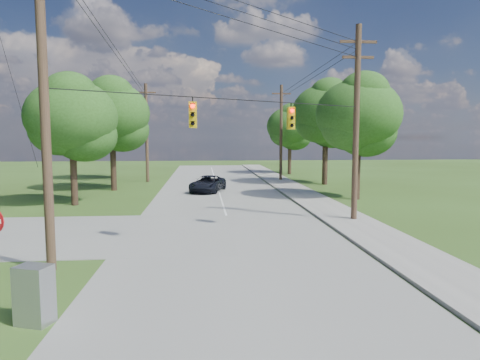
{
  "coord_description": "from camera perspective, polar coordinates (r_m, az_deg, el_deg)",
  "views": [
    {
      "loc": [
        0.62,
        -14.52,
        4.57
      ],
      "look_at": [
        2.35,
        5.0,
        2.61
      ],
      "focal_mm": 32.0,
      "sensor_mm": 36.0,
      "label": 1
    }
  ],
  "objects": [
    {
      "name": "ground",
      "position": [
        15.23,
        -7.33,
        -11.8
      ],
      "size": [
        140.0,
        140.0,
        0.0
      ],
      "primitive_type": "plane",
      "color": "#324C19",
      "rests_on": "ground"
    },
    {
      "name": "main_road",
      "position": [
        20.09,
        -1.01,
        -7.4
      ],
      "size": [
        10.0,
        100.0,
        0.03
      ],
      "primitive_type": "cube",
      "color": "gray",
      "rests_on": "ground"
    },
    {
      "name": "sidewalk_east",
      "position": [
        21.6,
        17.14,
        -6.6
      ],
      "size": [
        2.6,
        100.0,
        0.12
      ],
      "primitive_type": "cube",
      "color": "#A9A59E",
      "rests_on": "ground"
    },
    {
      "name": "pole_sw",
      "position": [
        15.89,
        -24.72,
        11.18
      ],
      "size": [
        2.0,
        0.32,
        12.0
      ],
      "color": "#4E3728",
      "rests_on": "ground"
    },
    {
      "name": "pole_ne",
      "position": [
        24.01,
        15.24,
        7.65
      ],
      "size": [
        2.0,
        0.32,
        10.5
      ],
      "color": "#4E3728",
      "rests_on": "ground"
    },
    {
      "name": "pole_north_e",
      "position": [
        45.28,
        5.5,
        6.38
      ],
      "size": [
        2.0,
        0.32,
        10.0
      ],
      "color": "#4E3728",
      "rests_on": "ground"
    },
    {
      "name": "pole_north_w",
      "position": [
        44.87,
        -12.34,
        6.29
      ],
      "size": [
        2.0,
        0.32,
        10.0
      ],
      "color": "#4E3728",
      "rests_on": "ground"
    },
    {
      "name": "power_lines",
      "position": [
        26.47,
        -3.21,
        15.66
      ],
      "size": [
        13.93,
        29.62,
        4.93
      ],
      "color": "black",
      "rests_on": "ground"
    },
    {
      "name": "traffic_signals",
      "position": [
        19.07,
        0.77,
        8.49
      ],
      "size": [
        4.91,
        3.27,
        1.05
      ],
      "color": "#E1BA0D",
      "rests_on": "ground"
    },
    {
      "name": "tree_w_near",
      "position": [
        30.78,
        -21.54,
        7.83
      ],
      "size": [
        6.0,
        6.0,
        8.4
      ],
      "color": "#402B20",
      "rests_on": "ground"
    },
    {
      "name": "tree_w_mid",
      "position": [
        38.33,
        -16.72,
        8.47
      ],
      "size": [
        6.4,
        6.4,
        9.22
      ],
      "color": "#402B20",
      "rests_on": "ground"
    },
    {
      "name": "tree_w_far",
      "position": [
        48.51,
        -16.65,
        7.45
      ],
      "size": [
        6.0,
        6.0,
        8.73
      ],
      "color": "#402B20",
      "rests_on": "ground"
    },
    {
      "name": "tree_e_near",
      "position": [
        32.61,
        15.53,
        8.45
      ],
      "size": [
        6.2,
        6.2,
        8.81
      ],
      "color": "#402B20",
      "rests_on": "ground"
    },
    {
      "name": "tree_e_mid",
      "position": [
        42.29,
        11.38,
        8.76
      ],
      "size": [
        6.6,
        6.6,
        9.64
      ],
      "color": "#402B20",
      "rests_on": "ground"
    },
    {
      "name": "tree_e_far",
      "position": [
        53.65,
        6.68,
        7.11
      ],
      "size": [
        5.8,
        5.8,
        8.32
      ],
      "color": "#402B20",
      "rests_on": "ground"
    },
    {
      "name": "car_main_north",
      "position": [
        35.9,
        -4.33,
        -0.5
      ],
      "size": [
        3.49,
        5.25,
        1.34
      ],
      "primitive_type": "imported",
      "rotation": [
        0.0,
        0.0,
        -0.28
      ],
      "color": "black",
      "rests_on": "main_road"
    },
    {
      "name": "control_cabinet",
      "position": [
        11.93,
        -25.74,
        -13.64
      ],
      "size": [
        0.96,
        0.82,
        1.46
      ],
      "primitive_type": "cube",
      "rotation": [
        0.0,
        0.0,
        -0.33
      ],
      "color": "#94979A",
      "rests_on": "ground"
    }
  ]
}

